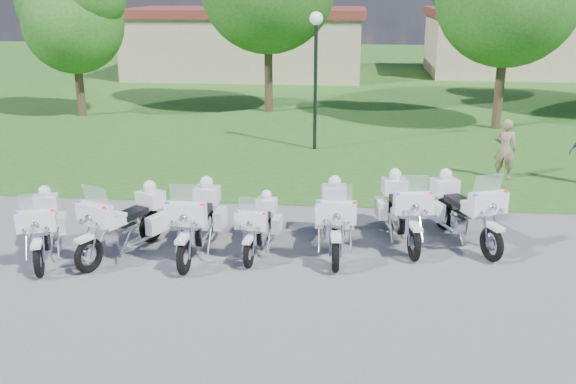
# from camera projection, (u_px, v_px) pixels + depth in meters

# --- Properties ---
(ground) EXTENTS (100.00, 100.00, 0.00)m
(ground) POSITION_uv_depth(u_px,v_px,m) (321.00, 253.00, 13.59)
(ground) COLOR #5E5E64
(ground) RESTS_ON ground
(grass_lawn) EXTENTS (100.00, 48.00, 0.01)m
(grass_lawn) POSITION_uv_depth(u_px,v_px,m) (343.00, 78.00, 39.16)
(grass_lawn) COLOR #215B1C
(grass_lawn) RESTS_ON ground
(motorcycle_0) EXTENTS (1.29, 2.32, 1.62)m
(motorcycle_0) POSITION_uv_depth(u_px,v_px,m) (43.00, 226.00, 13.22)
(motorcycle_0) COLOR black
(motorcycle_0) RESTS_ON ground
(motorcycle_1) EXTENTS (1.48, 2.38, 1.71)m
(motorcycle_1) POSITION_uv_depth(u_px,v_px,m) (126.00, 222.00, 13.36)
(motorcycle_1) COLOR black
(motorcycle_1) RESTS_ON ground
(motorcycle_2) EXTENTS (0.89, 2.62, 1.76)m
(motorcycle_2) POSITION_uv_depth(u_px,v_px,m) (198.00, 219.00, 13.42)
(motorcycle_2) COLOR black
(motorcycle_2) RESTS_ON ground
(motorcycle_3) EXTENTS (0.82, 2.10, 1.41)m
(motorcycle_3) POSITION_uv_depth(u_px,v_px,m) (259.00, 225.00, 13.53)
(motorcycle_3) COLOR black
(motorcycle_3) RESTS_ON ground
(motorcycle_4) EXTENTS (0.91, 2.59, 1.74)m
(motorcycle_4) POSITION_uv_depth(u_px,v_px,m) (335.00, 218.00, 13.54)
(motorcycle_4) COLOR black
(motorcycle_4) RESTS_ON ground
(motorcycle_5) EXTENTS (1.12, 2.59, 1.75)m
(motorcycle_5) POSITION_uv_depth(u_px,v_px,m) (402.00, 209.00, 14.05)
(motorcycle_5) COLOR black
(motorcycle_5) RESTS_ON ground
(motorcycle_6) EXTENTS (1.51, 2.49, 1.77)m
(motorcycle_6) POSITION_uv_depth(u_px,v_px,m) (464.00, 210.00, 14.00)
(motorcycle_6) COLOR black
(motorcycle_6) RESTS_ON ground
(lamp_post) EXTENTS (0.44, 0.44, 4.61)m
(lamp_post) POSITION_uv_depth(u_px,v_px,m) (316.00, 48.00, 21.18)
(lamp_post) COLOR black
(lamp_post) RESTS_ON ground
(tree_0) EXTENTS (4.88, 4.16, 6.51)m
(tree_0) POSITION_uv_depth(u_px,v_px,m) (72.00, 13.00, 26.67)
(tree_0) COLOR #38281C
(tree_0) RESTS_ON ground
(building_west) EXTENTS (14.56, 8.32, 4.10)m
(building_west) POSITION_uv_depth(u_px,v_px,m) (247.00, 42.00, 40.04)
(building_west) COLOR tan
(building_west) RESTS_ON ground
(building_east) EXTENTS (11.44, 7.28, 4.10)m
(building_east) POSITION_uv_depth(u_px,v_px,m) (519.00, 41.00, 40.35)
(building_east) COLOR tan
(building_east) RESTS_ON ground
(bystander_a) EXTENTS (0.75, 0.63, 1.76)m
(bystander_a) POSITION_uv_depth(u_px,v_px,m) (505.00, 149.00, 18.56)
(bystander_a) COLOR gray
(bystander_a) RESTS_ON ground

